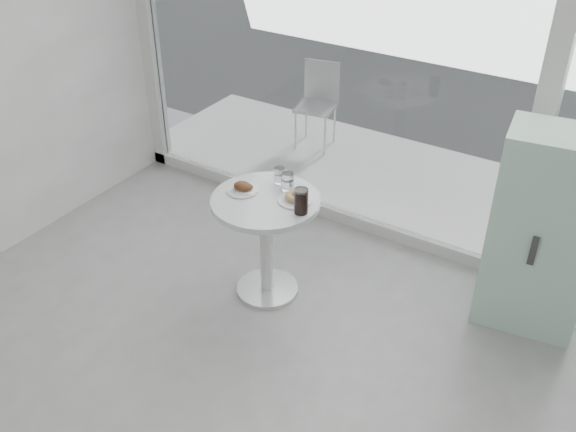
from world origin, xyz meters
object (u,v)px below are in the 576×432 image
Objects in this scene: water_tumbler_a at (280,176)px; cola_glass at (301,202)px; mint_cabinet at (542,233)px; plate_donut at (295,198)px; main_table at (266,227)px; plate_fritter at (243,188)px; patio_chair at (319,99)px; water_tumbler_b at (288,183)px.

cola_glass reaches higher than water_tumbler_a.
mint_cabinet is 8.10× the size of cola_glass.
plate_donut is at bearing -33.95° from water_tumbler_a.
main_table is 0.30m from plate_fritter.
cola_glass is at bearing -159.31° from mint_cabinet.
water_tumbler_a is at bearing -78.22° from patio_chair.
patio_chair is at bearing 117.16° from cola_glass.
plate_fritter is 1.23× the size of cola_glass.
mint_cabinet is 1.92m from plate_fritter.
mint_cabinet is at bearing 21.34° from plate_fritter.
plate_fritter reaches higher than main_table.
mint_cabinet is 6.58× the size of plate_fritter.
plate_fritter is 1.78× the size of water_tumbler_a.
mint_cabinet is at bearing 18.84° from water_tumbler_b.
water_tumbler_a is (-0.03, 0.22, 0.27)m from main_table.
plate_fritter is (0.65, -2.14, 0.28)m from patio_chair.
main_table is at bearing -82.21° from water_tumbler_a.
water_tumbler_a is 0.69× the size of cola_glass.
mint_cabinet is 1.64m from water_tumbler_b.
cola_glass is at bearing -40.72° from water_tumbler_b.
mint_cabinet is 2.84m from patio_chair.
patio_chair is at bearing 115.91° from plate_donut.
water_tumbler_a is at bearing 152.25° from water_tumbler_b.
cola_glass is (0.31, -0.24, 0.03)m from water_tumbler_a.
main_table is 6.59× the size of water_tumbler_a.
plate_fritter is at bearing -83.83° from patio_chair.
cola_glass is (-1.33, -0.72, 0.17)m from mint_cabinet.
plate_donut is at bearing 137.23° from cola_glass.
plate_donut is at bearing -74.79° from patio_chair.
patio_chair is 4.84× the size of cola_glass.
plate_donut reaches higher than main_table.
water_tumbler_a is (-1.64, -0.48, 0.14)m from mint_cabinet.
mint_cabinet reaches higher than plate_fritter.
water_tumbler_b reaches higher than patio_chair.
water_tumbler_a is at bearing 97.79° from main_table.
water_tumbler_b is (-0.11, 0.09, 0.04)m from plate_donut.
mint_cabinet reaches higher than patio_chair.
water_tumbler_a reaches higher than plate_fritter.
water_tumbler_b is at bearing 68.94° from main_table.
main_table is 3.37× the size of plate_donut.
plate_fritter is at bearing -144.71° from water_tumbler_b.
water_tumbler_b is at bearing 139.28° from cola_glass.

